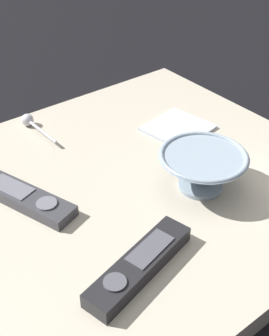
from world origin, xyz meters
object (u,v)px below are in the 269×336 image
(tv_remote_far, at_px, (139,265))
(folded_napkin, at_px, (178,128))
(cereal_bowl, at_px, (202,169))
(teaspoon, at_px, (30,122))
(tv_remote_near, at_px, (23,197))

(tv_remote_far, distance_m, folded_napkin, 0.39)
(cereal_bowl, bearing_deg, folded_napkin, -120.57)
(tv_remote_far, bearing_deg, teaspoon, -97.93)
(teaspoon, height_order, folded_napkin, teaspoon)
(cereal_bowl, height_order, tv_remote_far, cereal_bowl)
(cereal_bowl, bearing_deg, tv_remote_far, 22.58)
(cereal_bowl, distance_m, tv_remote_far, 0.22)
(tv_remote_near, bearing_deg, folded_napkin, -177.95)
(tv_remote_near, height_order, folded_napkin, tv_remote_near)
(tv_remote_near, relative_size, tv_remote_far, 1.03)
(teaspoon, relative_size, tv_remote_near, 0.62)
(teaspoon, distance_m, folded_napkin, 0.30)
(cereal_bowl, height_order, teaspoon, cereal_bowl)
(tv_remote_near, bearing_deg, teaspoon, -120.24)
(folded_napkin, bearing_deg, teaspoon, -39.40)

